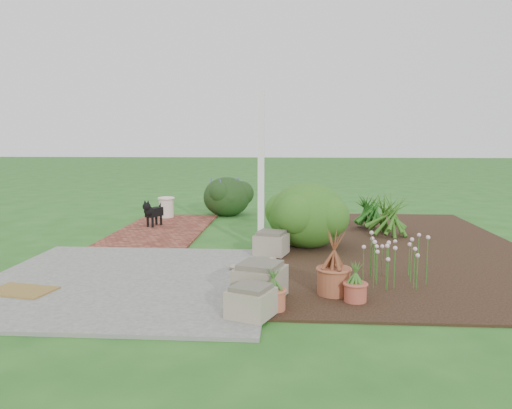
# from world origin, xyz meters

# --- Properties ---
(ground) EXTENTS (80.00, 80.00, 0.00)m
(ground) POSITION_xyz_m (0.00, 0.00, 0.00)
(ground) COLOR #21581C
(ground) RESTS_ON ground
(concrete_patio) EXTENTS (3.50, 3.50, 0.04)m
(concrete_patio) POSITION_xyz_m (-1.25, -1.75, 0.02)
(concrete_patio) COLOR #5D5D5A
(concrete_patio) RESTS_ON ground
(brick_path) EXTENTS (1.60, 3.50, 0.04)m
(brick_path) POSITION_xyz_m (-1.70, 1.75, 0.02)
(brick_path) COLOR maroon
(brick_path) RESTS_ON ground
(garden_bed) EXTENTS (4.00, 7.00, 0.03)m
(garden_bed) POSITION_xyz_m (2.50, 0.50, 0.01)
(garden_bed) COLOR black
(garden_bed) RESTS_ON ground
(veranda_post) EXTENTS (0.10, 0.10, 2.50)m
(veranda_post) POSITION_xyz_m (0.30, 0.10, 1.25)
(veranda_post) COLOR white
(veranda_post) RESTS_ON ground
(stone_trough_near) EXTENTS (0.52, 0.52, 0.27)m
(stone_trough_near) POSITION_xyz_m (0.38, -2.95, 0.17)
(stone_trough_near) COLOR gray
(stone_trough_near) RESTS_ON concrete_patio
(stone_trough_mid) EXTENTS (0.62, 0.62, 0.33)m
(stone_trough_mid) POSITION_xyz_m (0.43, -2.36, 0.21)
(stone_trough_mid) COLOR gray
(stone_trough_mid) RESTS_ON concrete_patio
(stone_trough_far) EXTENTS (0.55, 0.55, 0.30)m
(stone_trough_far) POSITION_xyz_m (0.48, -0.29, 0.19)
(stone_trough_far) COLOR #76685A
(stone_trough_far) RESTS_ON concrete_patio
(coir_doormat) EXTENTS (0.78, 0.58, 0.02)m
(coir_doormat) POSITION_xyz_m (-2.29, -2.35, 0.05)
(coir_doormat) COLOR brown
(coir_doormat) RESTS_ON concrete_patio
(black_dog) EXTENTS (0.32, 0.55, 0.50)m
(black_dog) POSITION_xyz_m (-1.96, 1.95, 0.34)
(black_dog) COLOR black
(black_dog) RESTS_ON brick_path
(cream_ceramic_urn) EXTENTS (0.38, 0.38, 0.43)m
(cream_ceramic_urn) POSITION_xyz_m (-1.98, 3.11, 0.25)
(cream_ceramic_urn) COLOR beige
(cream_ceramic_urn) RESTS_ON brick_path
(evergreen_shrub) EXTENTS (1.37, 1.37, 1.07)m
(evergreen_shrub) POSITION_xyz_m (1.04, 0.38, 0.56)
(evergreen_shrub) COLOR #1E4213
(evergreen_shrub) RESTS_ON garden_bed
(agapanthus_clump_back) EXTENTS (1.32, 1.32, 0.90)m
(agapanthus_clump_back) POSITION_xyz_m (2.52, 1.35, 0.48)
(agapanthus_clump_back) COLOR #1D410F
(agapanthus_clump_back) RESTS_ON garden_bed
(agapanthus_clump_front) EXTENTS (1.05, 1.05, 0.86)m
(agapanthus_clump_front) POSITION_xyz_m (2.29, 2.02, 0.46)
(agapanthus_clump_front) COLOR #0B380B
(agapanthus_clump_front) RESTS_ON garden_bed
(pink_flower_patch) EXTENTS (0.96, 0.96, 0.58)m
(pink_flower_patch) POSITION_xyz_m (2.03, -1.64, 0.32)
(pink_flower_patch) COLOR #113D0F
(pink_flower_patch) RESTS_ON garden_bed
(terracotta_pot_bronze) EXTENTS (0.46, 0.46, 0.30)m
(terracotta_pot_bronze) POSITION_xyz_m (1.25, -2.16, 0.18)
(terracotta_pot_bronze) COLOR brown
(terracotta_pot_bronze) RESTS_ON garden_bed
(terracotta_pot_small_left) EXTENTS (0.31, 0.31, 0.20)m
(terracotta_pot_small_left) POSITION_xyz_m (1.46, -2.39, 0.13)
(terracotta_pot_small_left) COLOR #A84A38
(terracotta_pot_small_left) RESTS_ON garden_bed
(terracotta_pot_small_right) EXTENTS (0.28, 0.28, 0.21)m
(terracotta_pot_small_right) POSITION_xyz_m (0.59, -2.72, 0.14)
(terracotta_pot_small_right) COLOR #B2583C
(terracotta_pot_small_right) RESTS_ON garden_bed
(purple_flowering_bush) EXTENTS (1.29, 1.29, 0.92)m
(purple_flowering_bush) POSITION_xyz_m (-0.71, 3.72, 0.46)
(purple_flowering_bush) COLOR black
(purple_flowering_bush) RESTS_ON ground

